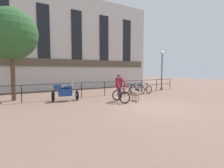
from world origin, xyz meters
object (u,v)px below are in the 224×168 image
Objects in this scene: dog at (136,94)px; parked_bicycle_mid_left at (137,89)px; street_lamp at (162,68)px; cyclist_with_bike at (120,89)px; parked_bicycle_near_lamp at (130,90)px; parked_motorcycle at (65,92)px; parked_bicycle_mid_right at (144,89)px.

parked_bicycle_mid_left reaches higher than dog.
dog is 6.97m from street_lamp.
parked_bicycle_near_lamp is (2.44, 2.14, -0.41)m from cyclist_with_bike.
parked_bicycle_mid_left is at bearing -80.19° from parked_motorcycle.
parked_bicycle_mid_right is at bearing 45.02° from dog.
dog is at bearing 46.89° from parked_bicycle_mid_left.
cyclist_with_bike reaches higher than parked_motorcycle.
parked_motorcycle is 1.42× the size of parked_bicycle_near_lamp.
parked_bicycle_mid_left is at bearing 44.50° from cyclist_with_bike.
cyclist_with_bike is 4.55m from parked_bicycle_mid_right.
parked_bicycle_near_lamp is (1.45, 2.47, -0.08)m from dog.
parked_motorcycle is 0.45× the size of street_lamp.
parked_motorcycle is at bearing 0.20° from parked_bicycle_mid_left.
parked_bicycle_mid_left is at bearing 53.56° from dog.
parked_motorcycle is (-2.74, 2.01, -0.20)m from cyclist_with_bike.
parked_motorcycle reaches higher than parked_bicycle_mid_left.
street_lamp reaches higher than parked_bicycle_mid_right.
street_lamp reaches higher than cyclist_with_bike.
cyclist_with_bike is 1.45× the size of parked_bicycle_near_lamp.
parked_motorcycle is 5.19m from parked_bicycle_near_lamp.
parked_bicycle_mid_right is (1.56, -0.00, 0.00)m from parked_bicycle_near_lamp.
dog is 0.91× the size of parked_bicycle_mid_left.
dog is 2.87m from parked_bicycle_near_lamp.
cyclist_with_bike is 1.02× the size of parked_motorcycle.
cyclist_with_bike is at bearing 166.93° from dog.
dog is 4.41m from parked_motorcycle.
dog is 0.61× the size of parked_motorcycle.
street_lamp is (2.95, 0.75, 1.72)m from parked_bicycle_mid_right.
parked_motorcycle is 5.97m from parked_bicycle_mid_left.
cyclist_with_bike reaches higher than parked_bicycle_mid_right.
parked_bicycle_near_lamp is 0.78m from parked_bicycle_mid_left.
parked_bicycle_near_lamp is (5.19, 0.13, -0.20)m from parked_motorcycle.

